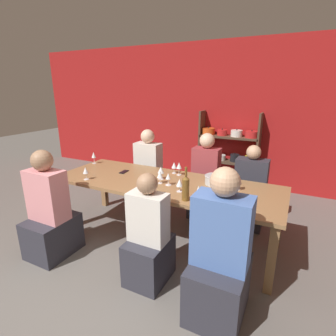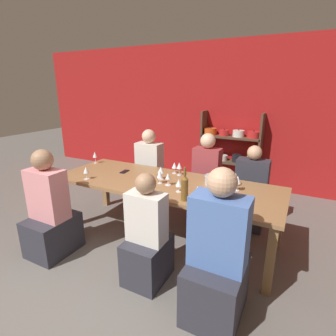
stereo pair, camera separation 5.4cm
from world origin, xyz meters
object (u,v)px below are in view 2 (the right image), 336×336
Objects in this scene: wine_bottle_green at (185,188)px; wine_glass_empty_a at (197,191)px; wine_glass_red_e at (168,177)px; person_near_a at (217,266)px; wine_glass_empty_b at (179,166)px; wine_glass_red_c at (160,175)px; person_near_b at (147,243)px; wine_glass_empty_c at (95,155)px; wine_glass_red_d at (161,170)px; person_far_b at (206,186)px; dining_table at (164,187)px; wine_glass_red_a at (236,177)px; wine_glass_white_b at (238,180)px; cell_phone at (124,172)px; person_far_a at (150,176)px; person_near_c at (51,217)px; shelf_unit at (229,156)px; person_far_c at (250,197)px; mixing_bowl at (215,180)px; wine_glass_red_f at (174,166)px; wine_glass_red_b at (86,170)px; wine_glass_white_a at (179,183)px.

wine_bottle_green is 0.13m from wine_glass_empty_a.
person_near_a reaches higher than wine_glass_red_e.
wine_glass_empty_a is 0.86m from wine_glass_empty_b.
wine_glass_red_c is 0.14× the size of person_near_b.
wine_glass_red_d is at bearing -8.43° from wine_glass_empty_c.
person_far_b reaches higher than wine_glass_empty_b.
dining_table is 0.86m from wine_glass_red_a.
wine_bottle_green is 2.04× the size of wine_glass_empty_a.
dining_table is at bearing -171.47° from wine_glass_white_b.
wine_glass_red_e reaches higher than cell_phone.
person_far_a is at bearing 131.46° from wine_glass_red_e.
person_far_b is (-0.54, 0.55, -0.40)m from wine_glass_red_a.
cell_phone is (-0.65, 0.16, -0.11)m from wine_glass_red_c.
person_near_c is at bearing -147.40° from wine_glass_red_a.
wine_glass_red_c is (-0.25, -2.26, 0.25)m from shelf_unit.
wine_glass_red_a is at bearing 18.97° from dining_table.
wine_glass_white_b is at bearing 60.27° from wine_glass_empty_a.
person_far_c is at bearing 87.01° from wine_glass_white_b.
wine_glass_white_b reaches higher than wine_glass_red_e.
wine_glass_empty_a is 0.56m from wine_glass_red_e.
wine_glass_red_c is 0.67m from cell_phone.
shelf_unit is at bearing 83.73° from wine_glass_red_c.
person_near_a is (0.38, -1.07, -0.34)m from mixing_bowl.
wine_glass_red_f is 1.62m from person_near_a.
shelf_unit is 2.81m from wine_glass_red_b.
person_far_b is at bearing 104.91° from wine_glass_empty_a.
wine_glass_empty_c is (-2.18, 0.12, 0.00)m from wine_glass_white_b.
wine_bottle_green is at bearing 18.79° from person_near_c.
wine_glass_red_b is 1.22m from wine_glass_white_a.
mixing_bowl is 1.59m from wine_glass_red_b.
mixing_bowl is 0.19× the size of person_near_a.
person_far_c is at bearing 67.65° from person_near_b.
shelf_unit is 9.06× the size of wine_glass_red_c.
shelf_unit is 2.21m from dining_table.
mixing_bowl is 0.57m from wine_glass_empty_a.
wine_glass_red_d is 1.34m from person_far_c.
person_near_b is (0.22, -0.76, -0.27)m from dining_table.
wine_glass_red_c is 1.07× the size of wine_glass_red_e.
wine_glass_white_a is 0.58m from wine_glass_empty_b.
wine_glass_empty_c is at bearing 124.01° from wine_glass_red_b.
wine_glass_white_b is at bearing -73.09° from shelf_unit.
person_near_a is (2.28, -1.12, -0.41)m from wine_glass_empty_c.
person_far_a is at bearing 155.03° from wine_glass_white_b.
person_near_c reaches higher than person_far_c.
dining_table is at bearing 21.29° from wine_glass_red_b.
wine_glass_white_b is at bearing 130.53° from person_far_b.
wine_glass_red_d is (-0.65, 0.43, -0.00)m from wine_glass_empty_a.
wine_glass_red_c is at bearing -13.68° from wine_glass_empty_c.
shelf_unit is at bearing 91.62° from wine_glass_white_a.
wine_glass_red_f is at bearing 22.35° from cell_phone.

